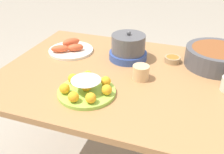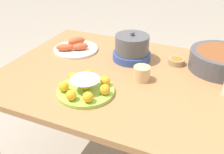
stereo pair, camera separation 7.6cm
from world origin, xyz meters
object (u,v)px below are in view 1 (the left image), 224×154
(serving_bowl, at_px, (216,57))
(warming_pot, at_px, (128,48))
(dining_table, at_px, (134,91))
(sauce_bowl, at_px, (172,59))
(seafood_platter, at_px, (70,48))
(cake_plate, at_px, (86,88))
(cup_near, at_px, (141,72))

(serving_bowl, bearing_deg, warming_pot, -171.08)
(dining_table, xyz_separation_m, sauce_bowl, (0.15, 0.22, 0.10))
(sauce_bowl, xyz_separation_m, seafood_platter, (-0.59, -0.06, 0.00))
(cake_plate, height_order, cup_near, cake_plate)
(sauce_bowl, distance_m, seafood_platter, 0.60)
(seafood_platter, distance_m, cup_near, 0.50)
(dining_table, height_order, serving_bowl, serving_bowl)
(seafood_platter, bearing_deg, serving_bowl, 6.54)
(dining_table, xyz_separation_m, cake_plate, (-0.16, -0.22, 0.11))
(sauce_bowl, relative_size, seafood_platter, 0.33)
(warming_pot, bearing_deg, cake_plate, -100.04)
(cake_plate, bearing_deg, seafood_platter, 126.11)
(warming_pot, bearing_deg, seafood_platter, -176.63)
(seafood_platter, xyz_separation_m, cup_near, (0.47, -0.17, 0.02))
(cake_plate, xyz_separation_m, seafood_platter, (-0.28, 0.38, -0.01))
(dining_table, height_order, warming_pot, warming_pot)
(dining_table, xyz_separation_m, seafood_platter, (-0.44, 0.16, 0.11))
(cake_plate, xyz_separation_m, serving_bowl, (0.53, 0.48, 0.03))
(cup_near, distance_m, warming_pot, 0.23)
(cake_plate, bearing_deg, warming_pot, 79.96)
(dining_table, height_order, cup_near, cup_near)
(dining_table, distance_m, cake_plate, 0.30)
(dining_table, xyz_separation_m, serving_bowl, (0.37, 0.25, 0.14))
(serving_bowl, relative_size, cup_near, 3.98)
(dining_table, relative_size, serving_bowl, 4.27)
(cake_plate, relative_size, serving_bowl, 0.81)
(dining_table, relative_size, warming_pot, 6.50)
(sauce_bowl, bearing_deg, warming_pot, -170.50)
(dining_table, distance_m, cup_near, 0.13)
(dining_table, bearing_deg, seafood_platter, 160.06)
(dining_table, relative_size, seafood_platter, 5.23)
(dining_table, distance_m, serving_bowl, 0.47)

